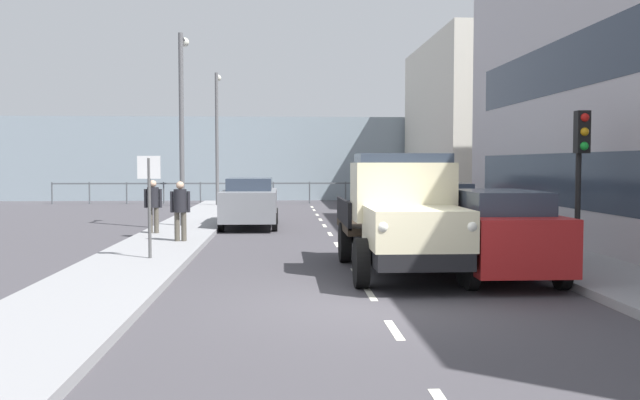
# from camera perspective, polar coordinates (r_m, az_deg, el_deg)

# --- Properties ---
(ground_plane) EXTENTS (80.00, 80.00, 0.00)m
(ground_plane) POSITION_cam_1_polar(r_m,az_deg,el_deg) (20.24, 1.11, -3.26)
(ground_plane) COLOR #423F44
(sidewalk_left) EXTENTS (2.23, 36.64, 0.15)m
(sidewalk_left) POSITION_cam_1_polar(r_m,az_deg,el_deg) (21.10, 13.95, -2.89)
(sidewalk_left) COLOR gray
(sidewalk_left) RESTS_ON ground_plane
(sidewalk_right) EXTENTS (2.23, 36.64, 0.15)m
(sidewalk_right) POSITION_cam_1_polar(r_m,az_deg,el_deg) (20.43, -12.17, -3.06)
(sidewalk_right) COLOR gray
(sidewalk_right) RESTS_ON ground_plane
(road_centreline_markings) EXTENTS (0.12, 32.06, 0.01)m
(road_centreline_markings) POSITION_cam_1_polar(r_m,az_deg,el_deg) (19.27, 1.33, -3.57)
(road_centreline_markings) COLOR silver
(road_centreline_markings) RESTS_ON ground_plane
(building_far_block) EXTENTS (8.78, 11.64, 8.41)m
(building_far_block) POSITION_cam_1_polar(r_m,az_deg,el_deg) (36.77, 15.51, 6.06)
(building_far_block) COLOR beige
(building_far_block) RESTS_ON ground_plane
(sea_horizon) EXTENTS (80.00, 0.80, 5.00)m
(sea_horizon) POSITION_cam_1_polar(r_m,az_deg,el_deg) (41.40, -1.07, 3.46)
(sea_horizon) COLOR #84939E
(sea_horizon) RESTS_ON ground_plane
(seawall_railing) EXTENTS (28.08, 0.08, 1.20)m
(seawall_railing) POSITION_cam_1_polar(r_m,az_deg,el_deg) (37.83, -0.87, 1.10)
(seawall_railing) COLOR #4C5156
(seawall_railing) RESTS_ON ground_plane
(truck_vintage_cream) EXTENTS (2.17, 5.64, 2.43)m
(truck_vintage_cream) POSITION_cam_1_polar(r_m,az_deg,el_deg) (13.67, 6.86, -1.39)
(truck_vintage_cream) COLOR black
(truck_vintage_cream) RESTS_ON ground_plane
(car_red_kerbside_near) EXTENTS (1.81, 3.85, 1.72)m
(car_red_kerbside_near) POSITION_cam_1_polar(r_m,az_deg,el_deg) (13.62, 14.51, -2.68)
(car_red_kerbside_near) COLOR #B21E1E
(car_red_kerbside_near) RESTS_ON ground_plane
(car_white_kerbside_1) EXTENTS (1.80, 3.82, 1.72)m
(car_white_kerbside_1) POSITION_cam_1_polar(r_m,az_deg,el_deg) (18.60, 9.67, -1.10)
(car_white_kerbside_1) COLOR white
(car_white_kerbside_1) RESTS_ON ground_plane
(car_silver_kerbside_2) EXTENTS (1.84, 3.97, 1.72)m
(car_silver_kerbside_2) POSITION_cam_1_polar(r_m,az_deg,el_deg) (23.19, 7.11, -0.25)
(car_silver_kerbside_2) COLOR #B7BABF
(car_silver_kerbside_2) RESTS_ON ground_plane
(car_maroon_kerbside_3) EXTENTS (1.89, 4.60, 1.72)m
(car_maroon_kerbside_3) POSITION_cam_1_polar(r_m,az_deg,el_deg) (28.27, 5.25, 0.36)
(car_maroon_kerbside_3) COLOR maroon
(car_maroon_kerbside_3) RESTS_ON ground_plane
(car_grey_oppositeside_0) EXTENTS (1.93, 4.33, 1.72)m
(car_grey_oppositeside_0) POSITION_cam_1_polar(r_m,az_deg,el_deg) (23.83, -5.87, -0.15)
(car_grey_oppositeside_0) COLOR slate
(car_grey_oppositeside_0) RESTS_ON ground_plane
(pedestrian_near_railing) EXTENTS (0.53, 0.34, 1.60)m
(pedestrian_near_railing) POSITION_cam_1_polar(r_m,az_deg,el_deg) (18.66, -11.58, -0.51)
(pedestrian_near_railing) COLOR #4C473D
(pedestrian_near_railing) RESTS_ON sidewalk_right
(pedestrian_couple_a) EXTENTS (0.53, 0.34, 1.58)m
(pedestrian_couple_a) POSITION_cam_1_polar(r_m,az_deg,el_deg) (20.96, -13.75, -0.18)
(pedestrian_couple_a) COLOR #4C473D
(pedestrian_couple_a) RESTS_ON sidewalk_right
(traffic_light_near) EXTENTS (0.28, 0.41, 3.20)m
(traffic_light_near) POSITION_cam_1_polar(r_m,az_deg,el_deg) (15.59, 20.93, 3.74)
(traffic_light_near) COLOR black
(traffic_light_near) RESTS_ON sidewalk_left
(lamp_post_promenade) EXTENTS (0.32, 1.14, 6.40)m
(lamp_post_promenade) POSITION_cam_1_polar(r_m,az_deg,el_deg) (23.52, -11.43, 7.25)
(lamp_post_promenade) COLOR #59595B
(lamp_post_promenade) RESTS_ON sidewalk_right
(lamp_post_far) EXTENTS (0.32, 1.14, 6.56)m
(lamp_post_far) POSITION_cam_1_polar(r_m,az_deg,el_deg) (34.61, -8.58, 6.07)
(lamp_post_far) COLOR #59595B
(lamp_post_far) RESTS_ON sidewalk_right
(street_sign) EXTENTS (0.50, 0.07, 2.25)m
(street_sign) POSITION_cam_1_polar(r_m,az_deg,el_deg) (15.43, -14.06, 0.93)
(street_sign) COLOR #4C4C4C
(street_sign) RESTS_ON sidewalk_right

